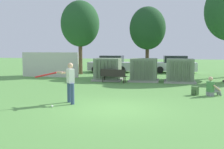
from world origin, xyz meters
The scene contains 14 objects.
ground_plane centered at (0.00, 0.00, 0.00)m, with size 96.00×96.00×0.00m, color #5B9947.
fence_panel centered at (-7.39, 10.50, 1.00)m, with size 4.80×0.12×2.00m, color beige.
transformer_west centered at (-2.28, 9.06, 0.79)m, with size 2.10×1.70×1.62m.
transformer_mid_west centered at (0.33, 9.11, 0.79)m, with size 2.10×1.70×1.62m.
transformer_mid_east centered at (2.79, 8.98, 0.79)m, with size 2.10×1.70×1.62m.
park_bench centered at (-1.63, 7.92, 0.54)m, with size 1.84×0.73×0.92m.
batter centered at (-2.10, 0.69, 0.98)m, with size 1.42×1.19×1.74m.
sports_ball centered at (-2.51, -0.20, 0.04)m, with size 0.09×0.09×0.09m, color white.
seated_spectator centered at (4.15, 3.86, 0.38)m, with size 0.79×0.67×0.96m.
backpack centered at (3.34, 3.90, 0.21)m, with size 0.38×0.38×0.44m.
tree_left centered at (-5.72, 13.32, 4.47)m, with size 3.41×3.41×6.52m.
tree_center_left centered at (0.23, 13.43, 4.00)m, with size 3.05×3.05×5.84m.
parked_car_leftmost centered at (-3.48, 15.87, 0.75)m, with size 4.24×1.99×1.62m.
parked_car_left_of_center centered at (2.52, 16.49, 0.75)m, with size 4.34×2.21×1.62m.
Camera 1 is at (2.00, -10.32, 2.38)m, focal length 44.19 mm.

